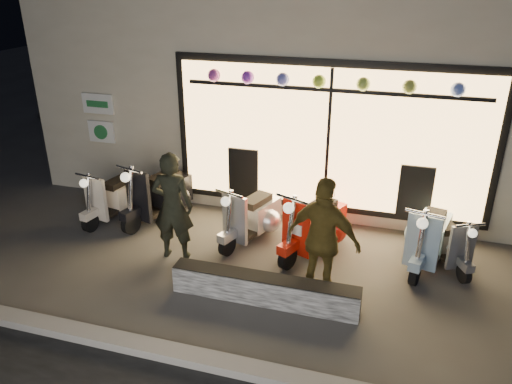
% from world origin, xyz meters
% --- Properties ---
extents(ground, '(40.00, 40.00, 0.00)m').
position_xyz_m(ground, '(0.00, 0.00, 0.00)').
color(ground, '#383533').
rests_on(ground, ground).
extents(kerb, '(40.00, 0.25, 0.12)m').
position_xyz_m(kerb, '(0.00, -2.00, 0.06)').
color(kerb, slate).
rests_on(kerb, ground).
extents(shop_building, '(10.20, 6.23, 4.20)m').
position_xyz_m(shop_building, '(0.00, 4.98, 2.10)').
color(shop_building, beige).
rests_on(shop_building, ground).
extents(graffiti_barrier, '(2.58, 0.28, 0.40)m').
position_xyz_m(graffiti_barrier, '(0.42, -0.65, 0.20)').
color(graffiti_barrier, black).
rests_on(graffiti_barrier, ground).
extents(scooter_silver, '(0.77, 1.42, 1.02)m').
position_xyz_m(scooter_silver, '(-0.24, 1.06, 0.41)').
color(scooter_silver, black).
rests_on(scooter_silver, ground).
extents(scooter_red, '(0.88, 1.52, 1.11)m').
position_xyz_m(scooter_red, '(0.83, 0.99, 0.44)').
color(scooter_red, black).
rests_on(scooter_red, ground).
extents(scooter_black, '(0.80, 1.59, 1.13)m').
position_xyz_m(scooter_black, '(-2.07, 1.36, 0.45)').
color(scooter_black, black).
rests_on(scooter_black, ground).
extents(scooter_cream, '(0.61, 1.39, 0.99)m').
position_xyz_m(scooter_cream, '(-2.88, 1.13, 0.40)').
color(scooter_cream, black).
rests_on(scooter_cream, ground).
extents(scooter_blue, '(0.72, 1.51, 1.07)m').
position_xyz_m(scooter_blue, '(2.57, 1.13, 0.43)').
color(scooter_blue, black).
rests_on(scooter_blue, ground).
extents(scooter_grey, '(0.73, 1.20, 0.88)m').
position_xyz_m(scooter_grey, '(2.80, 1.20, 0.35)').
color(scooter_grey, black).
rests_on(scooter_grey, ground).
extents(man, '(0.68, 0.49, 1.75)m').
position_xyz_m(man, '(-1.26, 0.10, 0.87)').
color(man, black).
rests_on(man, ground).
extents(woman, '(1.10, 0.67, 1.76)m').
position_xyz_m(woman, '(1.12, -0.27, 0.88)').
color(woman, brown).
rests_on(woman, ground).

